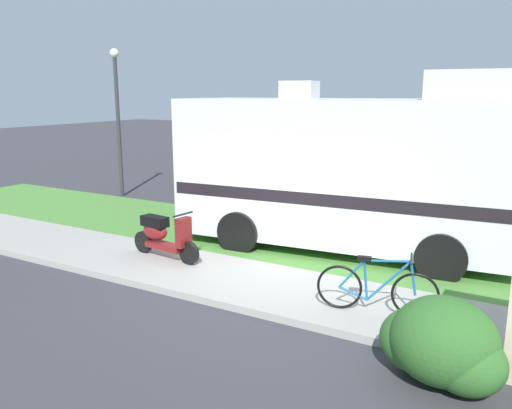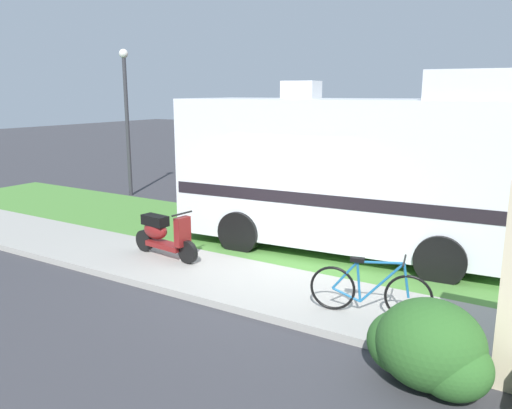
# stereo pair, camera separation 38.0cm
# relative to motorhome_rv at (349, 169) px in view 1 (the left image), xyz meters

# --- Properties ---
(ground_plane) EXTENTS (80.00, 80.00, 0.00)m
(ground_plane) POSITION_rel_motorhome_rv_xyz_m (-0.73, -1.69, -1.75)
(ground_plane) COLOR #38383D
(sidewalk) EXTENTS (24.00, 2.00, 0.12)m
(sidewalk) POSITION_rel_motorhome_rv_xyz_m (-0.73, -2.89, -1.69)
(sidewalk) COLOR #9E9B93
(sidewalk) RESTS_ON ground
(grass_strip) EXTENTS (24.00, 3.40, 0.08)m
(grass_strip) POSITION_rel_motorhome_rv_xyz_m (-0.73, -0.19, -1.71)
(grass_strip) COLOR #4C8438
(grass_strip) RESTS_ON ground
(motorhome_rv) EXTENTS (6.99, 3.06, 3.66)m
(motorhome_rv) POSITION_rel_motorhome_rv_xyz_m (0.00, 0.00, 0.00)
(motorhome_rv) COLOR silver
(motorhome_rv) RESTS_ON ground
(scooter) EXTENTS (1.69, 0.52, 0.97)m
(scooter) POSITION_rel_motorhome_rv_xyz_m (-2.82, -2.62, -1.17)
(scooter) COLOR black
(scooter) RESTS_ON ground
(bicycle) EXTENTS (1.73, 0.56, 0.89)m
(bicycle) POSITION_rel_motorhome_rv_xyz_m (1.57, -3.09, -1.25)
(bicycle) COLOR black
(bicycle) RESTS_ON ground
(pickup_truck_near) EXTENTS (5.28, 2.31, 1.78)m
(pickup_truck_near) POSITION_rel_motorhome_rv_xyz_m (-2.86, 4.66, -0.80)
(pickup_truck_near) COLOR maroon
(pickup_truck_near) RESTS_ON ground
(pickup_truck_far) EXTENTS (5.68, 2.34, 1.79)m
(pickup_truck_far) POSITION_rel_motorhome_rv_xyz_m (-6.12, 7.52, -0.79)
(pickup_truck_far) COLOR maroon
(pickup_truck_far) RESTS_ON ground
(bush_by_porch) EXTENTS (1.45, 1.09, 1.03)m
(bush_by_porch) POSITION_rel_motorhome_rv_xyz_m (2.72, -4.38, -1.26)
(bush_by_porch) COLOR #2D6026
(bush_by_porch) RESTS_ON ground
(street_lamp_post) EXTENTS (0.28, 0.28, 4.60)m
(street_lamp_post) POSITION_rel_motorhome_rv_xyz_m (-8.31, 1.91, 1.01)
(street_lamp_post) COLOR #333338
(street_lamp_post) RESTS_ON ground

